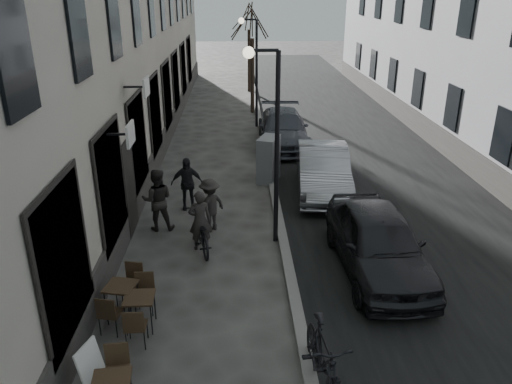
{
  "coord_description": "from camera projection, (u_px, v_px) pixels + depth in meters",
  "views": [
    {
      "loc": [
        -1.02,
        -5.97,
        6.36
      ],
      "look_at": [
        -0.56,
        5.1,
        1.8
      ],
      "focal_mm": 35.0,
      "sensor_mm": 36.0,
      "label": 1
    }
  ],
  "objects": [
    {
      "name": "road",
      "position": [
        342.0,
        137.0,
        22.91
      ],
      "size": [
        7.3,
        60.0,
        0.0
      ],
      "primitive_type": "cube",
      "color": "black",
      "rests_on": "ground"
    },
    {
      "name": "pedestrian_far",
      "position": [
        187.0,
        184.0,
        15.18
      ],
      "size": [
        1.01,
        0.51,
        1.65
      ],
      "primitive_type": "imported",
      "rotation": [
        0.0,
        0.0,
        0.11
      ],
      "color": "black",
      "rests_on": "ground"
    },
    {
      "name": "sign_board",
      "position": [
        94.0,
        374.0,
        8.3
      ],
      "size": [
        0.49,
        0.62,
        0.96
      ],
      "rotation": [
        0.0,
        0.0,
        -0.34
      ],
      "color": "black",
      "rests_on": "ground"
    },
    {
      "name": "tree_near",
      "position": [
        252.0,
        23.0,
        25.6
      ],
      "size": [
        2.4,
        2.4,
        5.7
      ],
      "color": "black",
      "rests_on": "ground"
    },
    {
      "name": "kerb",
      "position": [
        263.0,
        136.0,
        22.75
      ],
      "size": [
        0.25,
        60.0,
        0.12
      ],
      "primitive_type": "cube",
      "color": "slate",
      "rests_on": "ground"
    },
    {
      "name": "bicycle",
      "position": [
        200.0,
        231.0,
        12.92
      ],
      "size": [
        1.09,
        1.99,
        0.99
      ],
      "primitive_type": "imported",
      "rotation": [
        0.0,
        0.0,
        3.38
      ],
      "color": "black",
      "rests_on": "ground"
    },
    {
      "name": "bistro_set_c",
      "position": [
        122.0,
        297.0,
        10.27
      ],
      "size": [
        0.71,
        1.51,
        0.86
      ],
      "rotation": [
        0.0,
        0.0,
        -0.21
      ],
      "color": "#332316",
      "rests_on": "ground"
    },
    {
      "name": "bistro_set_b",
      "position": [
        140.0,
        309.0,
        9.91
      ],
      "size": [
        0.6,
        1.45,
        0.86
      ],
      "rotation": [
        0.0,
        0.0,
        0.02
      ],
      "color": "#332316",
      "rests_on": "ground"
    },
    {
      "name": "tree_far",
      "position": [
        249.0,
        17.0,
        31.15
      ],
      "size": [
        2.4,
        2.4,
        5.7
      ],
      "color": "black",
      "rests_on": "ground"
    },
    {
      "name": "moped",
      "position": [
        323.0,
        362.0,
        8.19
      ],
      "size": [
        0.81,
        2.23,
        1.31
      ],
      "primitive_type": "imported",
      "rotation": [
        0.0,
        0.0,
        0.09
      ],
      "color": "black",
      "rests_on": "ground"
    },
    {
      "name": "streetlamp_near",
      "position": [
        270.0,
        127.0,
        12.31
      ],
      "size": [
        0.9,
        0.28,
        5.09
      ],
      "color": "black",
      "rests_on": "ground"
    },
    {
      "name": "streetlamp_far",
      "position": [
        253.0,
        61.0,
        23.4
      ],
      "size": [
        0.9,
        0.28,
        5.09
      ],
      "color": "black",
      "rests_on": "ground"
    },
    {
      "name": "cyclist_rider",
      "position": [
        200.0,
        220.0,
        12.8
      ],
      "size": [
        0.67,
        0.52,
        1.63
      ],
      "primitive_type": "imported",
      "rotation": [
        0.0,
        0.0,
        3.38
      ],
      "color": "#2A2624",
      "rests_on": "ground"
    },
    {
      "name": "utility_cabinet",
      "position": [
        269.0,
        159.0,
        17.39
      ],
      "size": [
        0.92,
        1.2,
        1.6
      ],
      "primitive_type": "cube",
      "rotation": [
        0.0,
        0.0,
        -0.35
      ],
      "color": "slate",
      "rests_on": "ground"
    },
    {
      "name": "pedestrian_near",
      "position": [
        157.0,
        200.0,
        13.84
      ],
      "size": [
        0.91,
        0.73,
        1.79
      ],
      "primitive_type": "imported",
      "rotation": [
        0.0,
        0.0,
        3.2
      ],
      "color": "#272422",
      "rests_on": "ground"
    },
    {
      "name": "car_far",
      "position": [
        283.0,
        129.0,
        21.41
      ],
      "size": [
        2.19,
        5.11,
        1.47
      ],
      "primitive_type": "imported",
      "rotation": [
        0.0,
        0.0,
        -0.03
      ],
      "color": "#3D4048",
      "rests_on": "ground"
    },
    {
      "name": "car_near",
      "position": [
        378.0,
        242.0,
        11.81
      ],
      "size": [
        1.97,
        4.62,
        1.56
      ],
      "primitive_type": "imported",
      "rotation": [
        0.0,
        0.0,
        0.03
      ],
      "color": "black",
      "rests_on": "ground"
    },
    {
      "name": "car_mid",
      "position": [
        323.0,
        170.0,
        16.5
      ],
      "size": [
        2.03,
        4.75,
        1.52
      ],
      "primitive_type": "imported",
      "rotation": [
        0.0,
        0.0,
        -0.09
      ],
      "color": "gray",
      "rests_on": "ground"
    },
    {
      "name": "pedestrian_mid",
      "position": [
        210.0,
        205.0,
        13.81
      ],
      "size": [
        1.11,
        1.1,
        1.54
      ],
      "primitive_type": "imported",
      "rotation": [
        0.0,
        0.0,
        3.91
      ],
      "color": "#282623",
      "rests_on": "ground"
    }
  ]
}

